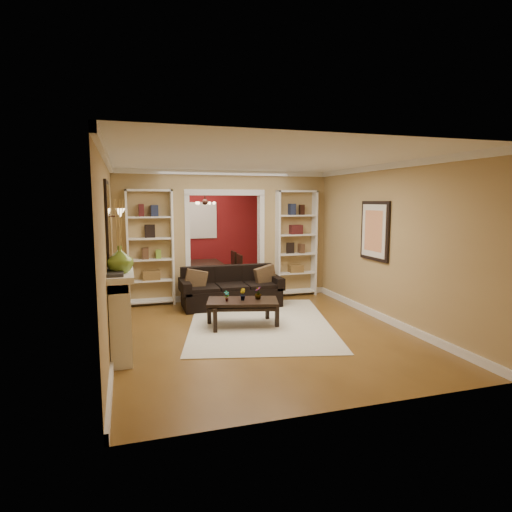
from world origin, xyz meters
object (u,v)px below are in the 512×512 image
object	(u,v)px
bookshelf_right	(296,243)
dining_table	(206,275)
fireplace	(122,309)
coffee_table	(243,313)
bookshelf_left	(150,248)
sofa	(231,287)

from	to	relation	value
bookshelf_right	dining_table	bearing A→B (deg)	137.16
bookshelf_right	fireplace	size ratio (longest dim) A/B	1.35
coffee_table	bookshelf_right	size ratio (longest dim) A/B	0.50
bookshelf_left	dining_table	world-z (taller)	bookshelf_left
sofa	bookshelf_left	world-z (taller)	bookshelf_left
sofa	coffee_table	bearing A→B (deg)	-95.76
sofa	bookshelf_right	world-z (taller)	bookshelf_right
bookshelf_right	dining_table	size ratio (longest dim) A/B	1.45
sofa	bookshelf_left	bearing A→B (deg)	158.83
bookshelf_left	fireplace	distance (m)	2.65
bookshelf_left	fireplace	world-z (taller)	bookshelf_left
sofa	coffee_table	size ratio (longest dim) A/B	1.71
sofa	bookshelf_left	distance (m)	1.78
bookshelf_left	bookshelf_right	world-z (taller)	same
bookshelf_left	fireplace	xyz separation A→B (m)	(-0.54, -2.53, -0.57)
fireplace	dining_table	size ratio (longest dim) A/B	1.07
fireplace	sofa	bearing A→B (deg)	43.74
fireplace	dining_table	bearing A→B (deg)	64.84
bookshelf_left	dining_table	bearing A→B (deg)	48.67
bookshelf_right	fireplace	xyz separation A→B (m)	(-3.64, -2.53, -0.57)
bookshelf_left	coffee_table	bearing A→B (deg)	-54.91
fireplace	dining_table	xyz separation A→B (m)	(1.93, 4.11, -0.30)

